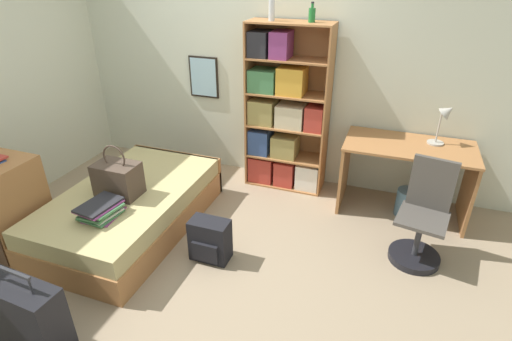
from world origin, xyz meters
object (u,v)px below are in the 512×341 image
(bed, at_px, (132,208))
(suitcase, at_px, (27,318))
(bottle_brown, at_px, (312,14))
(bookcase, at_px, (282,119))
(backpack, at_px, (210,240))
(handbag, at_px, (118,179))
(desk, at_px, (406,166))
(desk_lamp, at_px, (445,117))
(desk_chair, at_px, (421,229))
(book_stack_on_bed, at_px, (101,210))
(bottle_green, at_px, (272,9))
(waste_bin, at_px, (407,203))

(bed, distance_m, suitcase, 1.44)
(bed, height_order, bottle_brown, bottle_brown)
(suitcase, xyz_separation_m, bookcase, (0.89, 2.74, 0.52))
(bottle_brown, height_order, backpack, bottle_brown)
(handbag, height_order, bookcase, bookcase)
(handbag, height_order, desk, handbag)
(bookcase, relative_size, bottle_brown, 9.91)
(desk, bearing_deg, bookcase, 173.93)
(bottle_brown, bearing_deg, desk_lamp, -0.77)
(desk_chair, bearing_deg, handbag, -168.12)
(handbag, relative_size, book_stack_on_bed, 1.29)
(bottle_green, distance_m, bottle_brown, 0.39)
(desk_lamp, bearing_deg, book_stack_on_bed, -146.42)
(book_stack_on_bed, xyz_separation_m, bookcase, (1.04, 1.77, 0.32))
(handbag, relative_size, bottle_brown, 2.70)
(suitcase, relative_size, desk_lamp, 1.63)
(bottle_green, relative_size, backpack, 0.74)
(waste_bin, bearing_deg, backpack, -140.76)
(handbag, height_order, book_stack_on_bed, handbag)
(bookcase, bearing_deg, desk_lamp, -0.82)
(bed, bearing_deg, handbag, -97.10)
(bookcase, bearing_deg, bed, -129.94)
(handbag, xyz_separation_m, suitcase, (0.23, -1.32, -0.30))
(handbag, distance_m, suitcase, 1.37)
(desk, bearing_deg, bottle_brown, 172.74)
(bottle_brown, height_order, waste_bin, bottle_brown)
(bed, relative_size, backpack, 4.81)
(handbag, bearing_deg, bookcase, 51.82)
(book_stack_on_bed, height_order, desk_chair, desk_chair)
(suitcase, distance_m, bottle_green, 3.24)
(bookcase, xyz_separation_m, desk, (1.33, -0.14, -0.27))
(bookcase, distance_m, backpack, 1.63)
(desk, relative_size, backpack, 3.22)
(book_stack_on_bed, xyz_separation_m, bottle_brown, (1.30, 1.77, 1.39))
(bottle_green, bearing_deg, book_stack_on_bed, -117.75)
(handbag, xyz_separation_m, bookcase, (1.12, 1.42, 0.22))
(suitcase, bearing_deg, bookcase, 72.07)
(book_stack_on_bed, bearing_deg, suitcase, -80.79)
(book_stack_on_bed, xyz_separation_m, desk, (2.37, 1.63, 0.04))
(desk_lamp, bearing_deg, bottle_brown, 179.23)
(bed, distance_m, bottle_brown, 2.52)
(bottle_green, xyz_separation_m, desk_lamp, (1.72, 0.02, -0.89))
(handbag, bearing_deg, waste_bin, 25.77)
(book_stack_on_bed, bearing_deg, bed, 97.76)
(suitcase, height_order, bottle_green, bottle_green)
(handbag, height_order, backpack, handbag)
(suitcase, bearing_deg, handbag, 99.95)
(bookcase, distance_m, bottle_brown, 1.11)
(bottle_green, height_order, desk_lamp, bottle_green)
(book_stack_on_bed, bearing_deg, handbag, 101.95)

